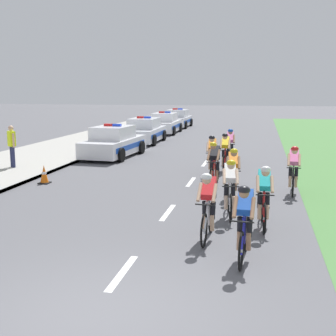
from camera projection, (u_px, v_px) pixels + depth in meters
The scene contains 20 objects.
ground_plane at pixel (91, 315), 6.48m from camera, with size 160.00×160.00×0.00m, color #56565B.
sidewalk_slab at pixel (42, 155), 21.55m from camera, with size 4.81×60.00×0.12m, color #A3A099.
kerb_edge at pixel (88, 156), 21.08m from camera, with size 0.16×60.00×0.13m, color #9E9E99.
lane_markings_centre at pixel (181, 195), 13.74m from camera, with size 0.14×21.60×0.01m.
cyclist_lead at pixel (244, 221), 8.38m from camera, with size 0.43×1.72×1.56m.
cyclist_second at pixel (208, 205), 9.55m from camera, with size 0.43×1.72×1.56m.
cyclist_third at pixel (264, 195), 10.39m from camera, with size 0.43×1.72×1.56m.
cyclist_fourth at pixel (230, 187), 11.26m from camera, with size 0.46×1.72×1.56m.
cyclist_fifth at pixel (233, 172), 13.31m from camera, with size 0.45×1.72×1.56m.
cyclist_sixth at pixel (214, 163), 14.82m from camera, with size 0.44×1.72×1.56m.
cyclist_seventh at pixel (294, 169), 13.79m from camera, with size 0.43×1.72×1.56m.
cyclist_eighth at pixel (212, 154), 16.84m from camera, with size 0.43×1.72×1.56m.
cyclist_ninth at pixel (225, 151), 17.64m from camera, with size 0.42×1.72×1.56m.
cyclist_tenth at pixel (230, 145), 19.50m from camera, with size 0.44×1.72×1.56m.
police_car_nearest at pixel (114, 143), 21.25m from camera, with size 2.25×4.52×1.59m.
police_car_second at pixel (144, 131), 26.81m from camera, with size 2.01×4.41×1.59m.
police_car_third at pixel (165, 124), 32.50m from camera, with size 2.02×4.41×1.59m.
police_car_furthest at pixel (178, 119), 37.50m from camera, with size 2.04×4.42×1.59m.
traffic_cone_mid at pixel (44, 175), 15.37m from camera, with size 0.36×0.36×0.64m.
spectator_closest at pixel (12, 143), 17.74m from camera, with size 0.45×0.40×1.68m.
Camera 1 is at (2.32, -5.64, 3.25)m, focal length 47.67 mm.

